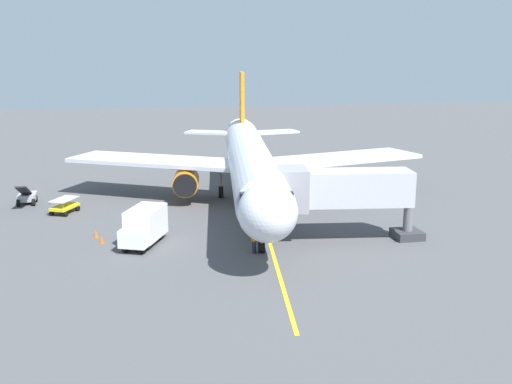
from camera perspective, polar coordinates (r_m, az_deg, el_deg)
ground_plane at (r=53.93m, az=-0.03°, el=-1.08°), size 220.00×220.00×0.00m
apron_lead_in_line at (r=47.70m, az=0.74°, el=-2.94°), size 5.29×39.71×0.01m
airplane at (r=52.83m, az=-0.61°, el=3.06°), size 34.53×40.32×11.50m
jet_bridge at (r=42.56m, az=7.51°, el=0.21°), size 11.52×4.19×5.40m
ground_crew_marshaller at (r=40.05m, az=-0.19°, el=-4.75°), size 0.46×0.45×1.71m
ground_crew_wing_walker at (r=45.79m, az=0.33°, el=-2.48°), size 0.46×0.37×1.71m
baggage_cart_near_nose at (r=52.89m, az=-18.09°, el=-1.28°), size 2.41×2.95×1.27m
belt_loader_portside at (r=57.38m, az=-21.35°, el=-0.39°), size 1.62×4.61×2.32m
box_truck_starboard_side at (r=42.40m, az=-10.84°, el=-3.28°), size 3.58×5.00×2.62m
safety_cone_nose_left at (r=43.81m, az=-14.76°, el=-4.47°), size 0.32×0.32×0.55m
safety_cone_nose_right at (r=45.28m, az=-15.29°, el=-3.93°), size 0.32×0.32×0.55m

